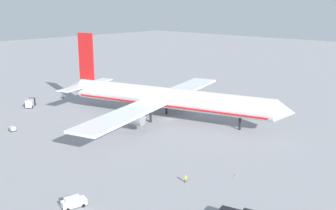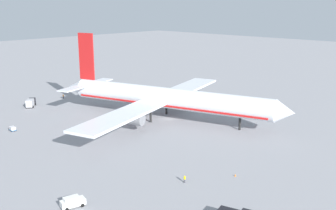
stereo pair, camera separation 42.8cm
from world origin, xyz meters
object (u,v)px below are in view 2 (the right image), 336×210
Objects in this scene: ground_worker_1 at (63,96)px; traffic_cone_1 at (235,175)px; airliner at (164,98)px; service_truck_0 at (31,102)px; ground_worker_0 at (185,179)px; service_van at (73,202)px; baggage_cart_0 at (12,128)px; traffic_cone_0 at (168,90)px.

ground_worker_1 is 89.44m from traffic_cone_1.
service_truck_0 is (-44.72, -21.54, -5.15)m from airliner.
ground_worker_0 is at bearing -6.54° from service_truck_0.
traffic_cone_1 is at bearing 0.36° from service_truck_0.
service_van is 2.62× the size of ground_worker_1.
service_van is 1.52× the size of baggage_cart_0.
service_truck_0 is at bearing 157.00° from service_van.
traffic_cone_0 is 87.06m from traffic_cone_1.
service_truck_0 is 10.81× the size of traffic_cone_0.
baggage_cart_0 is 40.04m from ground_worker_1.
service_truck_0 reaches higher than traffic_cone_1.
service_truck_0 is 27.65m from baggage_cart_0.
service_truck_0 is 14.96m from ground_worker_1.
traffic_cone_0 is at bearing 142.75° from traffic_cone_1.
traffic_cone_0 is at bearing 131.64° from airliner.
airliner is 48.03m from ground_worker_1.
baggage_cart_0 reaches higher than traffic_cone_1.
traffic_cone_0 is at bearing 123.50° from service_van.
traffic_cone_0 is (-28.18, 31.69, -6.47)m from airliner.
ground_worker_1 reaches higher than traffic_cone_0.
service_van reaches higher than traffic_cone_1.
traffic_cone_1 is at bearing 66.00° from service_van.
ground_worker_1 is (-74.46, 45.30, -0.12)m from service_van.
ground_worker_0 reaches higher than traffic_cone_0.
ground_worker_0 is 2.96× the size of traffic_cone_0.
ground_worker_1 is 3.24× the size of traffic_cone_0.
service_truck_0 is 1.27× the size of service_van.
ground_worker_1 is at bearing 163.84° from ground_worker_0.
airliner reaches higher than ground_worker_1.
baggage_cart_0 is at bearing -172.11° from ground_worker_0.
traffic_cone_1 is (64.28, 17.82, -0.41)m from baggage_cart_0.
ground_worker_1 is (-82.54, 23.92, 0.09)m from ground_worker_0.
service_van is at bearing -114.00° from traffic_cone_1.
traffic_cone_0 is at bearing 63.71° from ground_worker_1.
traffic_cone_0 is (-63.53, 62.41, -0.55)m from ground_worker_0.
baggage_cart_0 reaches higher than traffic_cone_0.
airliner is 42.90m from traffic_cone_0.
service_van is (27.27, -52.10, -5.71)m from airliner.
service_van is 2.87× the size of ground_worker_0.
ground_worker_1 is at bearing 170.86° from traffic_cone_1.
airliner is at bearing 25.72° from service_truck_0.
ground_worker_0 is at bearing -44.49° from traffic_cone_0.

